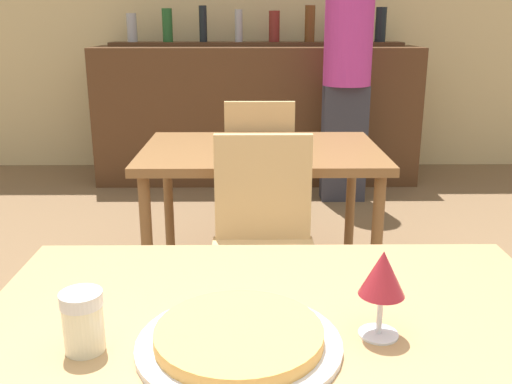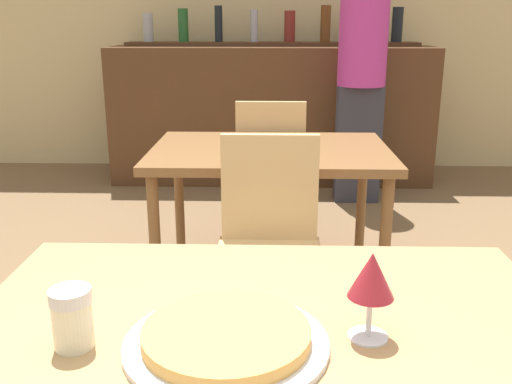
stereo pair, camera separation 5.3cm
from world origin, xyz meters
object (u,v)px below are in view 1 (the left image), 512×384
(pizza_tray, at_px, (239,339))
(wine_glass, at_px, (382,276))
(cheese_shaker, at_px, (83,321))
(chair_far_side_back, at_px, (259,164))
(person_standing, at_px, (347,68))
(chair_far_side_front, at_px, (263,235))

(pizza_tray, bearing_deg, wine_glass, 8.71)
(cheese_shaker, height_order, wine_glass, wine_glass)
(chair_far_side_back, relative_size, pizza_tray, 2.52)
(person_standing, bearing_deg, chair_far_side_front, -107.09)
(chair_far_side_front, distance_m, chair_far_side_back, 1.12)
(pizza_tray, height_order, wine_glass, wine_glass)
(pizza_tray, height_order, person_standing, person_standing)
(chair_far_side_front, distance_m, cheese_shaker, 1.28)
(chair_far_side_back, bearing_deg, wine_glass, 94.45)
(chair_far_side_front, relative_size, cheese_shaker, 8.30)
(pizza_tray, bearing_deg, cheese_shaker, -178.90)
(chair_far_side_front, bearing_deg, pizza_tray, -93.20)
(pizza_tray, relative_size, wine_glass, 2.19)
(cheese_shaker, relative_size, person_standing, 0.06)
(chair_far_side_front, xyz_separation_m, chair_far_side_back, (-0.00, 1.12, 0.00))
(cheese_shaker, distance_m, wine_glass, 0.51)
(wine_glass, bearing_deg, chair_far_side_back, 94.45)
(person_standing, xyz_separation_m, wine_glass, (-0.46, -3.24, -0.09))
(chair_far_side_front, height_order, pizza_tray, chair_far_side_front)
(wine_glass, bearing_deg, cheese_shaker, -175.17)
(wine_glass, bearing_deg, pizza_tray, -171.29)
(pizza_tray, distance_m, person_standing, 3.35)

